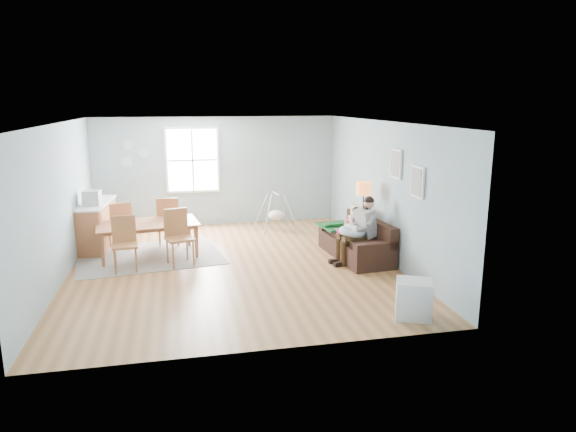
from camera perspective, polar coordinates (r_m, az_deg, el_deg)
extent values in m
cube|color=#986336|center=(9.93, -6.05, -5.70)|extent=(8.40, 9.40, 0.08)
cube|color=white|center=(9.43, -6.49, 12.13)|extent=(8.40, 9.40, 0.60)
cube|color=#86A3AF|center=(14.18, -8.23, 5.55)|extent=(8.40, 0.08, 3.90)
cube|color=#86A3AF|center=(5.11, -0.71, -7.09)|extent=(8.40, 0.08, 3.90)
cube|color=#86A3AF|center=(10.82, 16.26, 2.98)|extent=(0.08, 9.40, 3.90)
cube|color=white|center=(12.93, -10.56, 6.13)|extent=(1.32, 0.06, 1.62)
cube|color=white|center=(12.90, -10.56, 6.12)|extent=(1.20, 0.02, 1.50)
cube|color=white|center=(12.89, -10.56, 6.11)|extent=(1.20, 0.03, 0.04)
cube|color=white|center=(12.89, -10.56, 6.11)|extent=(0.04, 0.03, 1.50)
cube|color=white|center=(8.90, 14.19, 3.71)|extent=(0.04, 0.44, 0.54)
cube|color=slate|center=(8.89, 14.05, 3.70)|extent=(0.01, 0.36, 0.46)
cube|color=white|center=(9.68, 11.91, 5.72)|extent=(0.04, 0.44, 0.54)
cube|color=slate|center=(9.67, 11.78, 5.72)|extent=(0.01, 0.36, 0.46)
cylinder|color=#9FB1BF|center=(12.94, -17.34, 7.56)|extent=(0.24, 0.02, 0.24)
cylinder|color=#9FB1BF|center=(12.93, -15.73, 6.76)|extent=(0.26, 0.02, 0.26)
cylinder|color=#9FB1BF|center=(12.98, -17.45, 5.79)|extent=(0.28, 0.02, 0.28)
cube|color=black|center=(10.40, 7.48, -3.53)|extent=(1.01, 2.02, 0.39)
cube|color=black|center=(10.43, 9.16, -1.28)|extent=(0.37, 1.96, 0.40)
cube|color=black|center=(9.56, 9.74, -3.37)|extent=(0.85, 0.26, 0.15)
cube|color=black|center=(11.11, 5.61, -0.99)|extent=(0.85, 0.26, 0.15)
cube|color=#135521|center=(10.88, 6.00, -1.08)|extent=(1.00, 0.90, 0.04)
cube|color=beige|center=(10.82, 7.68, -0.04)|extent=(0.13, 0.47, 0.47)
cube|color=gray|center=(10.06, 8.64, -0.75)|extent=(0.41, 0.48, 0.56)
sphere|color=tan|center=(10.01, 8.98, 1.38)|extent=(0.21, 0.21, 0.21)
sphere|color=black|center=(10.00, 8.99, 1.62)|extent=(0.20, 0.20, 0.20)
cylinder|color=#3A2515|center=(9.86, 7.25, -2.56)|extent=(0.46, 0.24, 0.15)
cylinder|color=#3A2515|center=(10.03, 6.63, -2.28)|extent=(0.46, 0.24, 0.15)
cylinder|color=#3A2515|center=(9.83, 6.17, -4.17)|extent=(0.12, 0.12, 0.48)
cylinder|color=#3A2515|center=(10.00, 5.57, -3.86)|extent=(0.12, 0.12, 0.48)
cube|color=black|center=(9.85, 5.76, -5.34)|extent=(0.24, 0.14, 0.08)
cube|color=black|center=(10.03, 5.17, -5.01)|extent=(0.24, 0.14, 0.08)
torus|color=#A1BDCA|center=(9.96, 7.10, -1.76)|extent=(0.52, 0.51, 0.21)
cylinder|color=silver|center=(9.94, 7.12, -1.32)|extent=(0.24, 0.31, 0.12)
sphere|color=tan|center=(10.05, 6.53, -1.03)|extent=(0.10, 0.10, 0.10)
cube|color=white|center=(10.45, 7.39, -0.84)|extent=(0.22, 0.25, 0.35)
sphere|color=tan|center=(10.41, 7.58, 0.44)|extent=(0.16, 0.16, 0.16)
sphere|color=black|center=(10.40, 7.58, 0.60)|extent=(0.16, 0.16, 0.16)
cylinder|color=#ED3A86|center=(10.36, 6.28, -1.79)|extent=(0.29, 0.09, 0.09)
cylinder|color=#ED3A86|center=(10.48, 6.07, -1.61)|extent=(0.29, 0.09, 0.09)
cylinder|color=#ED3A86|center=(10.36, 5.55, -2.70)|extent=(0.07, 0.07, 0.29)
cylinder|color=#ED3A86|center=(10.49, 5.35, -2.51)|extent=(0.07, 0.07, 0.29)
cylinder|color=black|center=(10.72, 8.18, -4.07)|extent=(0.26, 0.26, 0.03)
cylinder|color=black|center=(10.55, 8.29, -0.71)|extent=(0.03, 0.03, 1.32)
cylinder|color=orange|center=(10.41, 8.42, 3.07)|extent=(0.30, 0.30, 0.26)
cube|color=silver|center=(7.73, 13.79, -8.95)|extent=(0.63, 0.60, 0.56)
cube|color=black|center=(7.72, 12.13, -8.89)|extent=(0.17, 0.36, 0.44)
cube|color=gray|center=(10.79, -15.11, -4.32)|extent=(3.07, 2.51, 0.01)
imported|color=#985431|center=(10.70, -15.21, -2.57)|extent=(2.10, 1.36, 0.69)
cube|color=#9C5E35|center=(9.88, -17.69, -3.15)|extent=(0.49, 0.49, 0.04)
cube|color=#9C5E35|center=(10.01, -17.79, -1.35)|extent=(0.44, 0.08, 0.50)
cylinder|color=#9C5E35|center=(9.77, -18.67, -4.88)|extent=(0.04, 0.04, 0.49)
cylinder|color=#9C5E35|center=(9.77, -16.51, -4.74)|extent=(0.04, 0.04, 0.49)
cylinder|color=#9C5E35|center=(10.12, -18.64, -4.27)|extent=(0.04, 0.04, 0.49)
cylinder|color=#9C5E35|center=(10.12, -16.56, -4.13)|extent=(0.04, 0.04, 0.49)
cube|color=#9C5E35|center=(9.96, -11.94, -2.50)|extent=(0.60, 0.60, 0.05)
cube|color=#9C5E35|center=(10.09, -12.37, -0.64)|extent=(0.45, 0.17, 0.53)
cylinder|color=#9C5E35|center=(9.80, -12.63, -4.36)|extent=(0.04, 0.04, 0.52)
cylinder|color=#9C5E35|center=(9.90, -10.46, -4.08)|extent=(0.04, 0.04, 0.52)
cylinder|color=#9C5E35|center=(10.16, -13.25, -3.78)|extent=(0.04, 0.04, 0.52)
cylinder|color=#9C5E35|center=(10.26, -11.15, -3.51)|extent=(0.04, 0.04, 0.52)
cube|color=#9C5E35|center=(11.38, -18.17, -1.07)|extent=(0.57, 0.57, 0.04)
cube|color=#9C5E35|center=(11.12, -18.07, 0.08)|extent=(0.44, 0.16, 0.51)
cylinder|color=#9C5E35|center=(11.65, -17.34, -1.96)|extent=(0.04, 0.04, 0.50)
cylinder|color=#9C5E35|center=(11.60, -19.16, -2.16)|extent=(0.04, 0.04, 0.50)
cylinder|color=#9C5E35|center=(11.30, -16.98, -2.39)|extent=(0.04, 0.04, 0.50)
cylinder|color=#9C5E35|center=(11.24, -18.85, -2.60)|extent=(0.04, 0.04, 0.50)
cube|color=#9C5E35|center=(11.46, -13.17, -0.57)|extent=(0.50, 0.50, 0.05)
cube|color=#9C5E35|center=(11.18, -13.23, 0.61)|extent=(0.46, 0.06, 0.53)
cylinder|color=#9C5E35|center=(11.71, -12.17, -1.54)|extent=(0.04, 0.04, 0.52)
cylinder|color=#9C5E35|center=(11.71, -14.08, -1.64)|extent=(0.04, 0.04, 0.52)
cylinder|color=#9C5E35|center=(11.33, -12.11, -2.01)|extent=(0.04, 0.04, 0.52)
cylinder|color=#9C5E35|center=(11.33, -14.08, -2.11)|extent=(0.04, 0.04, 0.52)
cube|color=#985431|center=(11.70, -20.41, -0.98)|extent=(0.62, 1.75, 0.95)
cube|color=silver|center=(11.60, -20.59, 1.35)|extent=(0.66, 1.79, 0.04)
cube|color=#A4A4A9|center=(11.25, -20.94, 1.89)|extent=(0.35, 0.34, 0.31)
cube|color=black|center=(11.29, -21.71, 1.86)|extent=(0.04, 0.26, 0.22)
cylinder|color=#A4A4A9|center=(12.20, -1.35, 2.51)|extent=(0.10, 0.53, 0.04)
ellipsoid|color=white|center=(12.31, -1.33, 0.11)|extent=(0.38, 0.38, 0.23)
cylinder|color=#A4A4A9|center=(12.25, -1.34, 1.30)|extent=(0.01, 0.01, 0.42)
cylinder|color=#A4A4A9|center=(11.93, -2.26, 0.06)|extent=(0.29, 0.37, 0.92)
cylinder|color=#A4A4A9|center=(12.11, 0.41, 0.26)|extent=(0.36, 0.30, 0.92)
cylinder|color=#A4A4A9|center=(12.48, -3.03, 0.62)|extent=(0.36, 0.30, 0.92)
cylinder|color=#A4A4A9|center=(12.65, -0.47, 0.80)|extent=(0.29, 0.37, 0.92)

